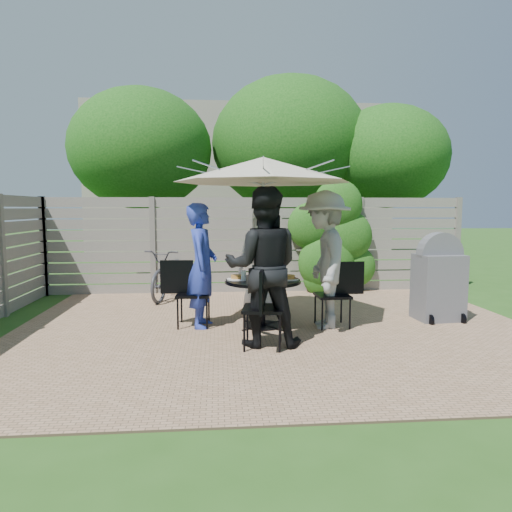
{
  "coord_description": "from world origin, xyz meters",
  "views": [
    {
      "loc": [
        -0.77,
        -5.73,
        1.64
      ],
      "look_at": [
        -0.24,
        0.58,
        0.97
      ],
      "focal_mm": 32.0,
      "sensor_mm": 36.0,
      "label": 1
    }
  ],
  "objects": [
    {
      "name": "person_back",
      "position": [
        -0.08,
        1.21,
        0.82
      ],
      "size": [
        0.85,
        0.6,
        1.64
      ],
      "primitive_type": "imported",
      "rotation": [
        0.0,
        0.0,
        6.19
      ],
      "color": "white",
      "rests_on": "ground"
    },
    {
      "name": "coffee_cup",
      "position": [
        -0.04,
        0.59,
        0.73
      ],
      "size": [
        0.08,
        0.08,
        0.12
      ],
      "primitive_type": "cylinder",
      "color": "#C6B293",
      "rests_on": "patio_table"
    },
    {
      "name": "chair_front",
      "position": [
        -0.26,
        -0.58,
        0.29
      ],
      "size": [
        0.53,
        0.72,
        0.96
      ],
      "rotation": [
        0.0,
        0.0,
        1.42
      ],
      "color": "black",
      "rests_on": "ground"
    },
    {
      "name": "bbq_grill",
      "position": [
        2.41,
        0.55,
        0.59
      ],
      "size": [
        0.66,
        0.53,
        1.29
      ],
      "rotation": [
        0.0,
        0.0,
        0.07
      ],
      "color": "#59595E",
      "rests_on": "ground"
    },
    {
      "name": "plate_front",
      "position": [
        -0.2,
        0.02,
        0.69
      ],
      "size": [
        0.26,
        0.26,
        0.06
      ],
      "color": "white",
      "rests_on": "patio_table"
    },
    {
      "name": "backyard_envelope",
      "position": [
        0.09,
        10.29,
        2.61
      ],
      "size": [
        60.0,
        60.0,
        5.0
      ],
      "color": "#2A541A",
      "rests_on": "ground"
    },
    {
      "name": "glass_right",
      "position": [
        0.1,
        0.46,
        0.74
      ],
      "size": [
        0.07,
        0.07,
        0.14
      ],
      "primitive_type": "cylinder",
      "color": "silver",
      "rests_on": "patio_table"
    },
    {
      "name": "plate_back",
      "position": [
        -0.13,
        0.74,
        0.69
      ],
      "size": [
        0.26,
        0.26,
        0.06
      ],
      "color": "white",
      "rests_on": "patio_table"
    },
    {
      "name": "chair_back",
      "position": [
        -0.07,
        1.34,
        0.3
      ],
      "size": [
        0.52,
        0.73,
        0.98
      ],
      "rotation": [
        0.0,
        0.0,
        4.59
      ],
      "color": "black",
      "rests_on": "ground"
    },
    {
      "name": "chair_left",
      "position": [
        -1.12,
        0.47,
        0.28
      ],
      "size": [
        0.68,
        0.47,
        0.93
      ],
      "rotation": [
        0.0,
        0.0,
        6.23
      ],
      "color": "black",
      "rests_on": "ground"
    },
    {
      "name": "person_front",
      "position": [
        -0.24,
        -0.45,
        0.94
      ],
      "size": [
        0.98,
        0.8,
        1.89
      ],
      "primitive_type": "imported",
      "rotation": [
        0.0,
        0.0,
        3.05
      ],
      "color": "black",
      "rests_on": "ground"
    },
    {
      "name": "umbrella",
      "position": [
        -0.16,
        0.38,
        2.14
      ],
      "size": [
        2.6,
        2.6,
        2.31
      ],
      "rotation": [
        0.0,
        0.0,
        -0.1
      ],
      "color": "silver",
      "rests_on": "ground"
    },
    {
      "name": "bicycle",
      "position": [
        -1.62,
        2.6,
        0.46
      ],
      "size": [
        1.05,
        1.84,
        0.91
      ],
      "primitive_type": "imported",
      "rotation": [
        0.0,
        0.0,
        -0.27
      ],
      "color": "#333338",
      "rests_on": "ground"
    },
    {
      "name": "plate_left",
      "position": [
        -0.52,
        0.42,
        0.69
      ],
      "size": [
        0.26,
        0.26,
        0.06
      ],
      "color": "white",
      "rests_on": "patio_table"
    },
    {
      "name": "person_left",
      "position": [
        -0.99,
        0.46,
        0.85
      ],
      "size": [
        0.47,
        0.66,
        1.7
      ],
      "primitive_type": "imported",
      "rotation": [
        0.0,
        0.0,
        7.76
      ],
      "color": "#283AAD",
      "rests_on": "ground"
    },
    {
      "name": "person_right",
      "position": [
        0.66,
        0.3,
        0.94
      ],
      "size": [
        0.81,
        1.27,
        1.87
      ],
      "primitive_type": "imported",
      "rotation": [
        0.0,
        0.0,
        4.62
      ],
      "color": "#999995",
      "rests_on": "ground"
    },
    {
      "name": "chair_right",
      "position": [
        0.8,
        0.29,
        0.27
      ],
      "size": [
        0.67,
        0.45,
        0.91
      ],
      "rotation": [
        0.0,
        0.0,
        3.18
      ],
      "color": "black",
      "rests_on": "ground"
    },
    {
      "name": "plate_right",
      "position": [
        0.19,
        0.35,
        0.69
      ],
      "size": [
        0.26,
        0.26,
        0.06
      ],
      "color": "white",
      "rests_on": "patio_table"
    },
    {
      "name": "glass_left",
      "position": [
        -0.43,
        0.3,
        0.74
      ],
      "size": [
        0.07,
        0.07,
        0.14
      ],
      "primitive_type": "cylinder",
      "color": "silver",
      "rests_on": "patio_table"
    },
    {
      "name": "glass_back",
      "position": [
        -0.24,
        0.65,
        0.74
      ],
      "size": [
        0.07,
        0.07,
        0.14
      ],
      "primitive_type": "cylinder",
      "color": "silver",
      "rests_on": "patio_table"
    },
    {
      "name": "syrup_jug",
      "position": [
        -0.22,
        0.44,
        0.75
      ],
      "size": [
        0.09,
        0.09,
        0.16
      ],
      "primitive_type": "cylinder",
      "color": "#59280C",
      "rests_on": "patio_table"
    },
    {
      "name": "patio_table",
      "position": [
        -0.16,
        0.38,
        0.46
      ],
      "size": [
        1.11,
        1.11,
        0.67
      ],
      "rotation": [
        0.0,
        0.0,
        -0.1
      ],
      "color": "black",
      "rests_on": "ground"
    }
  ]
}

